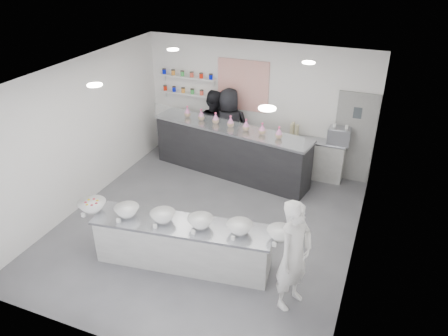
% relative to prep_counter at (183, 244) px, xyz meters
% --- Properties ---
extents(floor, '(6.00, 6.00, 0.00)m').
position_rel_prep_counter_xyz_m(floor, '(-0.08, 1.14, -0.42)').
color(floor, '#515156').
rests_on(floor, ground).
extents(ceiling, '(6.00, 6.00, 0.00)m').
position_rel_prep_counter_xyz_m(ceiling, '(-0.08, 1.14, 2.58)').
color(ceiling, white).
rests_on(ceiling, floor).
extents(back_wall, '(5.50, 0.00, 5.50)m').
position_rel_prep_counter_xyz_m(back_wall, '(-0.08, 4.14, 1.08)').
color(back_wall, white).
rests_on(back_wall, floor).
extents(left_wall, '(0.00, 6.00, 6.00)m').
position_rel_prep_counter_xyz_m(left_wall, '(-2.83, 1.14, 1.08)').
color(left_wall, white).
rests_on(left_wall, floor).
extents(right_wall, '(0.00, 6.00, 6.00)m').
position_rel_prep_counter_xyz_m(right_wall, '(2.67, 1.14, 1.08)').
color(right_wall, white).
rests_on(right_wall, floor).
extents(back_door, '(0.88, 0.04, 2.10)m').
position_rel_prep_counter_xyz_m(back_door, '(2.22, 4.11, 0.63)').
color(back_door, gray).
rests_on(back_door, floor).
extents(pattern_panel, '(1.25, 0.03, 1.20)m').
position_rel_prep_counter_xyz_m(pattern_panel, '(-0.43, 4.11, 1.53)').
color(pattern_panel, '#E85849').
rests_on(pattern_panel, back_wall).
extents(jar_shelf_lower, '(1.45, 0.22, 0.04)m').
position_rel_prep_counter_xyz_m(jar_shelf_lower, '(-1.83, 4.04, 1.18)').
color(jar_shelf_lower, silver).
rests_on(jar_shelf_lower, back_wall).
extents(jar_shelf_upper, '(1.45, 0.22, 0.04)m').
position_rel_prep_counter_xyz_m(jar_shelf_upper, '(-1.83, 4.04, 1.60)').
color(jar_shelf_upper, silver).
rests_on(jar_shelf_upper, back_wall).
extents(preserve_jars, '(1.45, 0.10, 0.56)m').
position_rel_prep_counter_xyz_m(preserve_jars, '(-1.83, 4.02, 1.46)').
color(preserve_jars, red).
rests_on(preserve_jars, jar_shelf_lower).
extents(downlight_0, '(0.24, 0.24, 0.02)m').
position_rel_prep_counter_xyz_m(downlight_0, '(-1.48, 0.14, 2.56)').
color(downlight_0, white).
rests_on(downlight_0, ceiling).
extents(downlight_1, '(0.24, 0.24, 0.02)m').
position_rel_prep_counter_xyz_m(downlight_1, '(1.32, 0.14, 2.56)').
color(downlight_1, white).
rests_on(downlight_1, ceiling).
extents(downlight_2, '(0.24, 0.24, 0.02)m').
position_rel_prep_counter_xyz_m(downlight_2, '(-1.48, 2.74, 2.56)').
color(downlight_2, white).
rests_on(downlight_2, ceiling).
extents(downlight_3, '(0.24, 0.24, 0.02)m').
position_rel_prep_counter_xyz_m(downlight_3, '(1.32, 2.74, 2.56)').
color(downlight_3, white).
rests_on(downlight_3, ceiling).
extents(prep_counter, '(3.11, 1.09, 0.83)m').
position_rel_prep_counter_xyz_m(prep_counter, '(0.00, 0.00, 0.00)').
color(prep_counter, '#9C9C98').
rests_on(prep_counter, floor).
extents(back_bar, '(3.93, 1.36, 1.20)m').
position_rel_prep_counter_xyz_m(back_bar, '(-0.43, 3.33, 0.18)').
color(back_bar, black).
rests_on(back_bar, floor).
extents(sneeze_guard, '(3.76, 0.67, 0.33)m').
position_rel_prep_counter_xyz_m(sneeze_guard, '(-0.48, 2.99, 0.95)').
color(sneeze_guard, white).
rests_on(sneeze_guard, back_bar).
extents(espresso_ledge, '(1.26, 0.40, 0.93)m').
position_rel_prep_counter_xyz_m(espresso_ledge, '(1.47, 3.92, 0.05)').
color(espresso_ledge, '#9C9C98').
rests_on(espresso_ledge, floor).
extents(espresso_machine, '(0.49, 0.34, 0.37)m').
position_rel_prep_counter_xyz_m(espresso_machine, '(1.92, 3.92, 0.70)').
color(espresso_machine, '#93969E').
rests_on(espresso_machine, espresso_ledge).
extents(cup_stacks, '(0.24, 0.24, 0.33)m').
position_rel_prep_counter_xyz_m(cup_stacks, '(0.92, 3.92, 0.69)').
color(cup_stacks, beige).
rests_on(cup_stacks, espresso_ledge).
extents(prep_bowls, '(3.71, 1.01, 0.17)m').
position_rel_prep_counter_xyz_m(prep_bowls, '(0.00, 0.00, 0.50)').
color(prep_bowls, white).
rests_on(prep_bowls, prep_counter).
extents(label_cards, '(3.31, 0.04, 0.07)m').
position_rel_prep_counter_xyz_m(label_cards, '(-0.07, -0.53, 0.45)').
color(label_cards, white).
rests_on(label_cards, prep_counter).
extents(cookie_bags, '(2.55, 0.59, 0.28)m').
position_rel_prep_counter_xyz_m(cookie_bags, '(-0.43, 3.33, 0.92)').
color(cookie_bags, pink).
rests_on(cookie_bags, back_bar).
extents(woman_prep, '(0.66, 0.78, 1.81)m').
position_rel_prep_counter_xyz_m(woman_prep, '(1.93, -0.19, 0.49)').
color(woman_prep, silver).
rests_on(woman_prep, floor).
extents(staff_left, '(1.02, 0.86, 1.88)m').
position_rel_prep_counter_xyz_m(staff_left, '(-1.02, 3.74, 0.52)').
color(staff_left, black).
rests_on(staff_left, floor).
extents(staff_right, '(1.13, 0.96, 1.95)m').
position_rel_prep_counter_xyz_m(staff_right, '(-0.63, 3.74, 0.56)').
color(staff_right, black).
rests_on(staff_right, floor).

